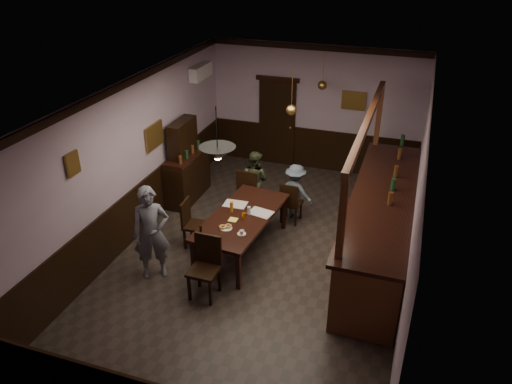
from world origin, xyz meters
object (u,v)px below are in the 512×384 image
at_px(chair_near, 206,263).
at_px(person_seated_right, 295,191).
at_px(pendant_brass_far, 322,85).
at_px(soda_can, 244,216).
at_px(pendant_brass_mid, 291,110).
at_px(person_standing, 151,233).
at_px(pendant_iron, 218,154).
at_px(sideboard, 186,168).
at_px(bar_counter, 381,224).
at_px(coffee_cup, 242,232).
at_px(dining_table, 242,218).
at_px(chair_far_right, 290,201).
at_px(chair_far_left, 249,190).
at_px(person_seated_left, 254,180).
at_px(chair_side, 191,221).

relative_size(chair_near, person_seated_right, 0.90).
bearing_deg(person_seated_right, chair_near, 89.53).
bearing_deg(pendant_brass_far, chair_near, -100.14).
height_order(soda_can, pendant_brass_mid, pendant_brass_mid).
xyz_separation_m(chair_near, person_seated_right, (0.72, 2.81, 0.01)).
height_order(person_standing, pendant_iron, pendant_iron).
relative_size(person_seated_right, pendant_iron, 1.36).
bearing_deg(sideboard, person_seated_right, -0.82).
height_order(person_seated_right, bar_counter, bar_counter).
relative_size(chair_near, coffee_cup, 13.04).
distance_m(person_standing, pendant_brass_mid, 3.38).
xyz_separation_m(dining_table, chair_far_right, (0.57, 1.23, -0.20)).
height_order(chair_near, bar_counter, bar_counter).
bearing_deg(chair_far_left, chair_far_right, 178.16).
distance_m(person_seated_left, bar_counter, 2.83).
relative_size(person_seated_left, bar_counter, 0.28).
bearing_deg(soda_can, chair_far_right, 69.96).
distance_m(dining_table, person_seated_right, 1.62).
bearing_deg(coffee_cup, person_standing, -153.21).
relative_size(chair_near, sideboard, 0.59).
height_order(person_seated_right, pendant_brass_mid, pendant_brass_mid).
bearing_deg(person_standing, chair_side, 46.09).
relative_size(person_standing, coffee_cup, 20.79).
xyz_separation_m(coffee_cup, pendant_brass_far, (0.46, 3.82, 1.50)).
xyz_separation_m(person_standing, sideboard, (-0.67, 2.68, -0.12)).
xyz_separation_m(chair_far_left, person_standing, (-0.84, -2.45, 0.28)).
relative_size(soda_can, sideboard, 0.07).
bearing_deg(chair_near, dining_table, 85.01).
xyz_separation_m(chair_far_left, sideboard, (-1.51, 0.23, 0.16)).
distance_m(dining_table, bar_counter, 2.46).
xyz_separation_m(bar_counter, pendant_brass_far, (-1.69, 2.55, 1.65)).
distance_m(chair_side, pendant_iron, 2.07).
relative_size(coffee_cup, sideboard, 0.05).
xyz_separation_m(chair_side, bar_counter, (3.31, 0.79, 0.14)).
bearing_deg(pendant_brass_mid, person_seated_right, 37.43).
relative_size(sideboard, pendant_brass_mid, 2.19).
xyz_separation_m(chair_near, chair_side, (-0.81, 1.18, -0.06)).
height_order(chair_far_left, chair_near, chair_near).
bearing_deg(person_seated_right, pendant_iron, 87.75).
distance_m(coffee_cup, bar_counter, 2.50).
bearing_deg(coffee_cup, soda_can, 111.44).
height_order(chair_far_right, pendant_iron, pendant_iron).
relative_size(coffee_cup, bar_counter, 0.02).
height_order(chair_far_right, person_seated_right, person_seated_right).
xyz_separation_m(person_standing, coffee_cup, (1.39, 0.54, -0.03)).
xyz_separation_m(chair_near, coffee_cup, (0.35, 0.71, 0.23)).
relative_size(chair_near, pendant_brass_far, 1.29).
bearing_deg(person_seated_left, sideboard, 15.82).
relative_size(coffee_cup, pendant_brass_mid, 0.10).
bearing_deg(dining_table, pendant_brass_mid, 71.28).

